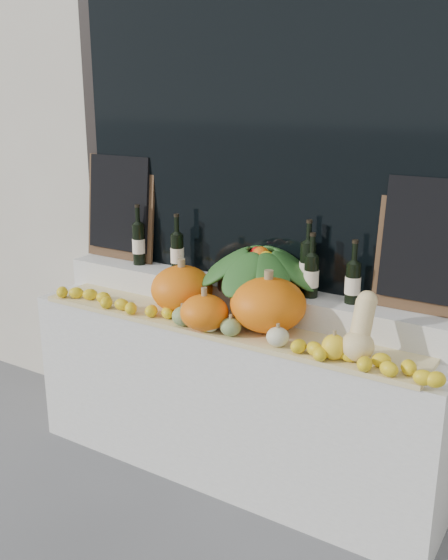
# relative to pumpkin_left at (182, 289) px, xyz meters

# --- Properties ---
(storefront_facade) EXTENTS (7.00, 0.94, 4.50)m
(storefront_facade) POSITION_rel_pumpkin_left_xyz_m (0.26, 0.79, 1.22)
(storefront_facade) COLOR beige
(storefront_facade) RESTS_ON ground
(display_sill) EXTENTS (2.30, 0.55, 0.88)m
(display_sill) POSITION_rel_pumpkin_left_xyz_m (0.26, 0.07, -0.59)
(display_sill) COLOR silver
(display_sill) RESTS_ON ground
(rear_tier) EXTENTS (2.30, 0.25, 0.16)m
(rear_tier) POSITION_rel_pumpkin_left_xyz_m (0.26, 0.22, -0.07)
(rear_tier) COLOR silver
(rear_tier) RESTS_ON display_sill
(straw_bedding) EXTENTS (2.10, 0.32, 0.02)m
(straw_bedding) POSITION_rel_pumpkin_left_xyz_m (0.26, -0.05, -0.14)
(straw_bedding) COLOR tan
(straw_bedding) RESTS_ON display_sill
(pumpkin_left) EXTENTS (0.39, 0.39, 0.25)m
(pumpkin_left) POSITION_rel_pumpkin_left_xyz_m (0.00, 0.00, 0.00)
(pumpkin_left) COLOR orange
(pumpkin_left) RESTS_ON straw_bedding
(pumpkin_right) EXTENTS (0.45, 0.45, 0.26)m
(pumpkin_right) POSITION_rel_pumpkin_left_xyz_m (0.51, -0.00, 0.01)
(pumpkin_right) COLOR orange
(pumpkin_right) RESTS_ON straw_bedding
(pumpkin_center) EXTENTS (0.25, 0.25, 0.17)m
(pumpkin_center) POSITION_rel_pumpkin_left_xyz_m (0.25, -0.16, -0.04)
(pumpkin_center) COLOR orange
(pumpkin_center) RESTS_ON straw_bedding
(butternut_squash) EXTENTS (0.15, 0.21, 0.29)m
(butternut_squash) POSITION_rel_pumpkin_left_xyz_m (1.01, -0.08, -0.00)
(butternut_squash) COLOR #ECCC8A
(butternut_squash) RESTS_ON straw_bedding
(decorative_gourds) EXTENTS (0.90, 0.14, 0.16)m
(decorative_gourds) POSITION_rel_pumpkin_left_xyz_m (0.43, -0.16, -0.07)
(decorative_gourds) COLOR #295B1B
(decorative_gourds) RESTS_ON straw_bedding
(lemon_heap) EXTENTS (2.20, 0.16, 0.06)m
(lemon_heap) POSITION_rel_pumpkin_left_xyz_m (0.26, -0.16, -0.09)
(lemon_heap) COLOR yellow
(lemon_heap) RESTS_ON straw_bedding
(produce_bowl) EXTENTS (0.68, 0.68, 0.23)m
(produce_bowl) POSITION_rel_pumpkin_left_xyz_m (0.35, 0.21, 0.12)
(produce_bowl) COLOR black
(produce_bowl) RESTS_ON rear_tier
(wine_bottle_far_left) EXTENTS (0.08, 0.08, 0.36)m
(wine_bottle_far_left) POSITION_rel_pumpkin_left_xyz_m (-0.47, 0.23, 0.14)
(wine_bottle_far_left) COLOR black
(wine_bottle_far_left) RESTS_ON rear_tier
(wine_bottle_near_left) EXTENTS (0.08, 0.08, 0.33)m
(wine_bottle_near_left) POSITION_rel_pumpkin_left_xyz_m (-0.18, 0.21, 0.13)
(wine_bottle_near_left) COLOR black
(wine_bottle_near_left) RESTS_ON rear_tier
(wine_bottle_tall) EXTENTS (0.08, 0.08, 0.38)m
(wine_bottle_tall) POSITION_rel_pumpkin_left_xyz_m (0.60, 0.25, 0.15)
(wine_bottle_tall) COLOR black
(wine_bottle_tall) RESTS_ON rear_tier
(wine_bottle_near_right) EXTENTS (0.08, 0.08, 0.33)m
(wine_bottle_near_right) POSITION_rel_pumpkin_left_xyz_m (0.64, 0.21, 0.12)
(wine_bottle_near_right) COLOR black
(wine_bottle_near_right) RESTS_ON rear_tier
(wine_bottle_far_right) EXTENTS (0.08, 0.08, 0.31)m
(wine_bottle_far_right) POSITION_rel_pumpkin_left_xyz_m (0.85, 0.23, 0.12)
(wine_bottle_far_right) COLOR black
(wine_bottle_far_right) RESTS_ON rear_tier
(chalkboard_left) EXTENTS (0.50, 0.10, 0.62)m
(chalkboard_left) POSITION_rel_pumpkin_left_xyz_m (-0.66, 0.29, 0.34)
(chalkboard_left) COLOR #4C331E
(chalkboard_left) RESTS_ON rear_tier
(chalkboard_right) EXTENTS (0.50, 0.10, 0.62)m
(chalkboard_right) POSITION_rel_pumpkin_left_xyz_m (1.18, 0.29, 0.34)
(chalkboard_right) COLOR #4C331E
(chalkboard_right) RESTS_ON rear_tier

